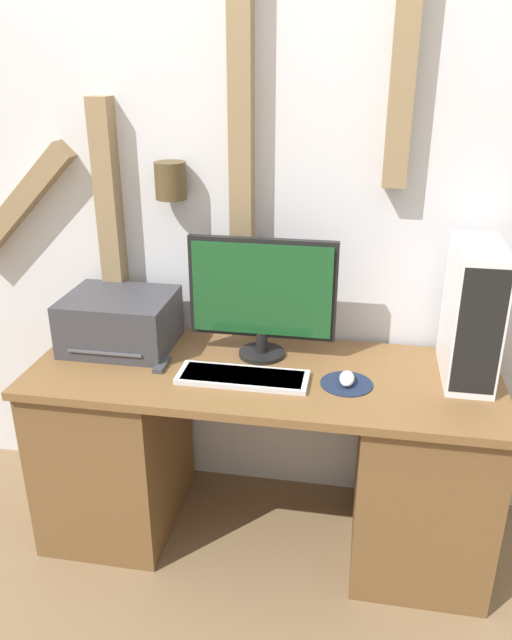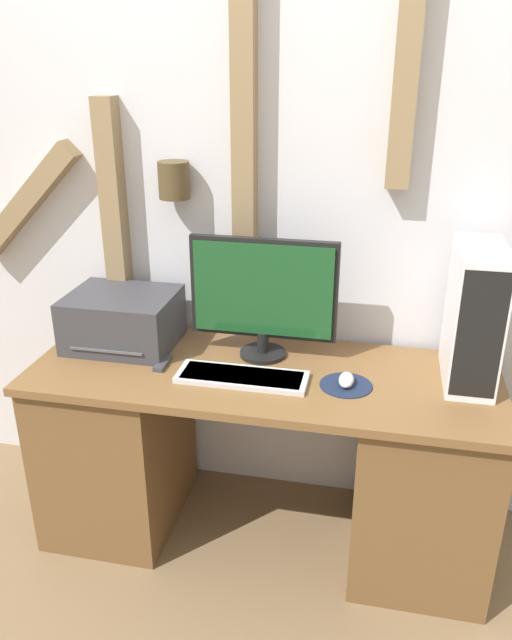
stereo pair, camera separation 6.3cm
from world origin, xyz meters
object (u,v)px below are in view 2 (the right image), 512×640
object	(u,v)px
computer_tower	(474,316)
printer	(123,320)
monitor	(263,294)
keyboard	(242,377)
mouse	(346,380)
remote_control	(163,363)

from	to	relation	value
computer_tower	printer	world-z (taller)	computer_tower
monitor	keyboard	bearing A→B (deg)	-99.21
mouse	printer	size ratio (longest dim) A/B	0.24
mouse	printer	world-z (taller)	printer
monitor	printer	world-z (taller)	monitor
computer_tower	mouse	bearing A→B (deg)	-161.16
remote_control	monitor	bearing A→B (deg)	25.12
monitor	keyboard	size ratio (longest dim) A/B	1.18
remote_control	printer	bearing A→B (deg)	145.09
mouse	printer	xyz separation A→B (m)	(-0.86, 0.16, 0.08)
keyboard	mouse	world-z (taller)	mouse
monitor	computer_tower	distance (m)	0.71
monitor	printer	distance (m)	0.56
mouse	monitor	bearing A→B (deg)	151.92
computer_tower	remote_control	distance (m)	1.08
computer_tower	printer	size ratio (longest dim) A/B	1.18
mouse	remote_control	size ratio (longest dim) A/B	0.85
computer_tower	monitor	bearing A→B (deg)	177.16
printer	remote_control	world-z (taller)	printer
mouse	keyboard	bearing A→B (deg)	-174.98
printer	remote_control	xyz separation A→B (m)	(0.21, -0.14, -0.09)
keyboard	mouse	bearing A→B (deg)	5.02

